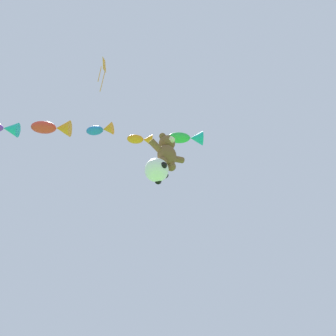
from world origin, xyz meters
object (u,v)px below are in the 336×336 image
object	(u,v)px
fish_kite_tangerine	(142,140)
diamond_kite	(103,68)
fish_kite_violet	(0,128)
teddy_bear_kite	(167,152)
soccer_ball_kite	(157,170)
fish_kite_emerald	(188,138)
fish_kite_cobalt	(101,130)
fish_kite_crimson	(53,128)

from	to	relation	value
fish_kite_tangerine	diamond_kite	size ratio (longest dim) A/B	0.55
fish_kite_tangerine	fish_kite_violet	xyz separation A→B (m)	(-6.54, 5.23, 0.79)
teddy_bear_kite	diamond_kite	xyz separation A→B (m)	(-3.70, 0.50, 3.86)
teddy_bear_kite	fish_kite_tangerine	bearing A→B (deg)	83.17
soccer_ball_kite	fish_kite_emerald	world-z (taller)	fish_kite_emerald
fish_kite_cobalt	fish_kite_crimson	world-z (taller)	fish_kite_crimson
teddy_bear_kite	diamond_kite	distance (m)	5.37
fish_kite_emerald	diamond_kite	world-z (taller)	diamond_kite
fish_kite_emerald	fish_kite_tangerine	size ratio (longest dim) A/B	1.36
soccer_ball_kite	fish_kite_cobalt	bearing A→B (deg)	106.83
fish_kite_crimson	diamond_kite	xyz separation A→B (m)	(0.08, -5.62, -0.60)
fish_kite_tangerine	fish_kite_crimson	size ratio (longest dim) A/B	0.65
teddy_bear_kite	fish_kite_crimson	size ratio (longest dim) A/B	0.85
fish_kite_cobalt	teddy_bear_kite	bearing A→B (deg)	-69.66
teddy_bear_kite	fish_kite_emerald	world-z (taller)	fish_kite_emerald
teddy_bear_kite	soccer_ball_kite	world-z (taller)	teddy_bear_kite
fish_kite_crimson	fish_kite_violet	size ratio (longest dim) A/B	0.98
fish_kite_cobalt	diamond_kite	bearing A→B (deg)	-119.63
fish_kite_violet	diamond_kite	xyz separation A→B (m)	(2.52, -7.42, -0.37)
fish_kite_tangerine	fish_kite_violet	distance (m)	8.42
fish_kite_crimson	fish_kite_cobalt	bearing A→B (deg)	-40.32
teddy_bear_kite	fish_kite_crimson	distance (m)	8.46
fish_kite_cobalt	diamond_kite	world-z (taller)	fish_kite_cobalt
fish_kite_violet	fish_kite_cobalt	bearing A→B (deg)	-38.34
fish_kite_tangerine	diamond_kite	bearing A→B (deg)	-151.46
soccer_ball_kite	diamond_kite	world-z (taller)	diamond_kite
soccer_ball_kite	fish_kite_cobalt	size ratio (longest dim) A/B	0.69
soccer_ball_kite	fish_kite_cobalt	world-z (taller)	fish_kite_cobalt
fish_kite_emerald	diamond_kite	bearing A→B (deg)	-173.64
fish_kite_emerald	fish_kite_crimson	xyz separation A→B (m)	(-6.40, 4.91, 0.48)
fish_kite_crimson	diamond_kite	world-z (taller)	fish_kite_crimson
soccer_ball_kite	fish_kite_tangerine	world-z (taller)	fish_kite_tangerine
diamond_kite	fish_kite_cobalt	bearing A→B (deg)	60.37
teddy_bear_kite	diamond_kite	world-z (taller)	diamond_kite
soccer_ball_kite	fish_kite_violet	world-z (taller)	fish_kite_violet
teddy_bear_kite	fish_kite_crimson	world-z (taller)	fish_kite_crimson
soccer_ball_kite	fish_kite_crimson	size ratio (longest dim) A/B	0.48
diamond_kite	fish_kite_violet	bearing A→B (deg)	108.78
fish_kite_emerald	fish_kite_violet	xyz separation A→B (m)	(-8.84, 6.72, 0.24)
fish_kite_cobalt	fish_kite_tangerine	bearing A→B (deg)	-39.40
fish_kite_emerald	fish_kite_tangerine	xyz separation A→B (m)	(-2.29, 1.48, -0.55)
fish_kite_tangerine	fish_kite_violet	size ratio (longest dim) A/B	0.64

